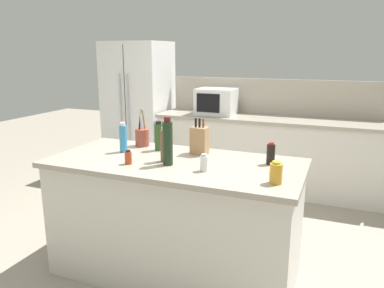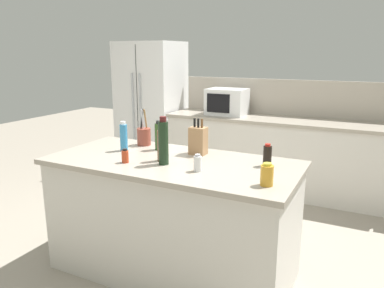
{
  "view_description": "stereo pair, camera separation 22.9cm",
  "coord_description": "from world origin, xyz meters",
  "px_view_note": "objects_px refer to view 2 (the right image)",
  "views": [
    {
      "loc": [
        1.15,
        -2.47,
        1.74
      ],
      "look_at": [
        0.0,
        0.35,
        0.99
      ],
      "focal_mm": 35.0,
      "sensor_mm": 36.0,
      "label": 1
    },
    {
      "loc": [
        1.36,
        -2.38,
        1.74
      ],
      "look_at": [
        0.0,
        0.35,
        0.99
      ],
      "focal_mm": 35.0,
      "sensor_mm": 36.0,
      "label": 2
    }
  ],
  "objects_px": {
    "wine_bottle": "(164,142)",
    "dish_soap_bottle": "(124,137)",
    "refrigerator": "(152,108)",
    "knife_block": "(198,140)",
    "soy_sauce_bottle": "(267,156)",
    "honey_jar": "(267,175)",
    "pepper_grinder": "(161,145)",
    "microwave": "(227,102)",
    "spice_jar_paprika": "(125,156)",
    "salt_shaker": "(198,163)",
    "utensil_crock": "(144,136)",
    "olive_oil_bottle": "(159,136)"
  },
  "relations": [
    {
      "from": "wine_bottle",
      "to": "dish_soap_bottle",
      "type": "distance_m",
      "value": 0.53
    },
    {
      "from": "refrigerator",
      "to": "knife_block",
      "type": "bearing_deg",
      "value": -49.39
    },
    {
      "from": "refrigerator",
      "to": "dish_soap_bottle",
      "type": "xyz_separation_m",
      "value": [
        1.11,
        -2.17,
        0.11
      ]
    },
    {
      "from": "soy_sauce_bottle",
      "to": "dish_soap_bottle",
      "type": "bearing_deg",
      "value": -175.01
    },
    {
      "from": "soy_sauce_bottle",
      "to": "knife_block",
      "type": "bearing_deg",
      "value": 173.27
    },
    {
      "from": "refrigerator",
      "to": "honey_jar",
      "type": "height_order",
      "value": "refrigerator"
    },
    {
      "from": "honey_jar",
      "to": "soy_sauce_bottle",
      "type": "xyz_separation_m",
      "value": [
        -0.11,
        0.4,
        0.01
      ]
    },
    {
      "from": "refrigerator",
      "to": "wine_bottle",
      "type": "bearing_deg",
      "value": -55.72
    },
    {
      "from": "soy_sauce_bottle",
      "to": "pepper_grinder",
      "type": "relative_size",
      "value": 0.63
    },
    {
      "from": "soy_sauce_bottle",
      "to": "microwave",
      "type": "bearing_deg",
      "value": 118.57
    },
    {
      "from": "wine_bottle",
      "to": "spice_jar_paprika",
      "type": "xyz_separation_m",
      "value": [
        -0.28,
        -0.09,
        -0.12
      ]
    },
    {
      "from": "microwave",
      "to": "spice_jar_paprika",
      "type": "xyz_separation_m",
      "value": [
        0.13,
        -2.41,
        -0.12
      ]
    },
    {
      "from": "spice_jar_paprika",
      "to": "pepper_grinder",
      "type": "bearing_deg",
      "value": 37.03
    },
    {
      "from": "honey_jar",
      "to": "soy_sauce_bottle",
      "type": "bearing_deg",
      "value": 105.08
    },
    {
      "from": "pepper_grinder",
      "to": "refrigerator",
      "type": "bearing_deg",
      "value": 123.99
    },
    {
      "from": "salt_shaker",
      "to": "soy_sauce_bottle",
      "type": "xyz_separation_m",
      "value": [
        0.39,
        0.33,
        0.02
      ]
    },
    {
      "from": "dish_soap_bottle",
      "to": "pepper_grinder",
      "type": "distance_m",
      "value": 0.45
    },
    {
      "from": "knife_block",
      "to": "spice_jar_paprika",
      "type": "xyz_separation_m",
      "value": [
        -0.38,
        -0.46,
        -0.06
      ]
    },
    {
      "from": "dish_soap_bottle",
      "to": "microwave",
      "type": "bearing_deg",
      "value": 87.66
    },
    {
      "from": "utensil_crock",
      "to": "olive_oil_bottle",
      "type": "height_order",
      "value": "utensil_crock"
    },
    {
      "from": "salt_shaker",
      "to": "dish_soap_bottle",
      "type": "distance_m",
      "value": 0.83
    },
    {
      "from": "utensil_crock",
      "to": "olive_oil_bottle",
      "type": "xyz_separation_m",
      "value": [
        0.21,
        -0.08,
        0.03
      ]
    },
    {
      "from": "salt_shaker",
      "to": "olive_oil_bottle",
      "type": "xyz_separation_m",
      "value": [
        -0.54,
        0.39,
        0.06
      ]
    },
    {
      "from": "spice_jar_paprika",
      "to": "microwave",
      "type": "bearing_deg",
      "value": 93.15
    },
    {
      "from": "microwave",
      "to": "soy_sauce_bottle",
      "type": "relative_size",
      "value": 3.03
    },
    {
      "from": "microwave",
      "to": "dish_soap_bottle",
      "type": "xyz_separation_m",
      "value": [
        -0.09,
        -2.12,
        -0.05
      ]
    },
    {
      "from": "wine_bottle",
      "to": "salt_shaker",
      "type": "height_order",
      "value": "wine_bottle"
    },
    {
      "from": "knife_block",
      "to": "salt_shaker",
      "type": "bearing_deg",
      "value": -63.48
    },
    {
      "from": "refrigerator",
      "to": "utensil_crock",
      "type": "xyz_separation_m",
      "value": [
        1.16,
        -1.94,
        0.08
      ]
    },
    {
      "from": "microwave",
      "to": "spice_jar_paprika",
      "type": "distance_m",
      "value": 2.41
    },
    {
      "from": "honey_jar",
      "to": "salt_shaker",
      "type": "relative_size",
      "value": 1.18
    },
    {
      "from": "wine_bottle",
      "to": "refrigerator",
      "type": "bearing_deg",
      "value": 124.28
    },
    {
      "from": "knife_block",
      "to": "olive_oil_bottle",
      "type": "distance_m",
      "value": 0.36
    },
    {
      "from": "utensil_crock",
      "to": "olive_oil_bottle",
      "type": "relative_size",
      "value": 1.29
    },
    {
      "from": "microwave",
      "to": "salt_shaker",
      "type": "xyz_separation_m",
      "value": [
        0.7,
        -2.35,
        -0.11
      ]
    },
    {
      "from": "salt_shaker",
      "to": "spice_jar_paprika",
      "type": "bearing_deg",
      "value": -174.8
    },
    {
      "from": "knife_block",
      "to": "spice_jar_paprika",
      "type": "height_order",
      "value": "knife_block"
    },
    {
      "from": "refrigerator",
      "to": "wine_bottle",
      "type": "xyz_separation_m",
      "value": [
        1.61,
        -2.37,
        0.16
      ]
    },
    {
      "from": "salt_shaker",
      "to": "pepper_grinder",
      "type": "bearing_deg",
      "value": 162.97
    },
    {
      "from": "knife_block",
      "to": "pepper_grinder",
      "type": "xyz_separation_m",
      "value": [
        -0.17,
        -0.29,
        0.01
      ]
    },
    {
      "from": "microwave",
      "to": "pepper_grinder",
      "type": "relative_size",
      "value": 1.89
    },
    {
      "from": "knife_block",
      "to": "spice_jar_paprika",
      "type": "distance_m",
      "value": 0.6
    },
    {
      "from": "knife_block",
      "to": "spice_jar_paprika",
      "type": "relative_size",
      "value": 2.72
    },
    {
      "from": "spice_jar_paprika",
      "to": "honey_jar",
      "type": "bearing_deg",
      "value": -0.79
    },
    {
      "from": "salt_shaker",
      "to": "knife_block",
      "type": "bearing_deg",
      "value": 115.14
    },
    {
      "from": "olive_oil_bottle",
      "to": "salt_shaker",
      "type": "bearing_deg",
      "value": -35.49
    },
    {
      "from": "honey_jar",
      "to": "olive_oil_bottle",
      "type": "distance_m",
      "value": 1.14
    },
    {
      "from": "knife_block",
      "to": "soy_sauce_bottle",
      "type": "xyz_separation_m",
      "value": [
        0.58,
        -0.07,
        -0.04
      ]
    },
    {
      "from": "wine_bottle",
      "to": "pepper_grinder",
      "type": "bearing_deg",
      "value": 132.65
    },
    {
      "from": "microwave",
      "to": "pepper_grinder",
      "type": "bearing_deg",
      "value": -81.22
    }
  ]
}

